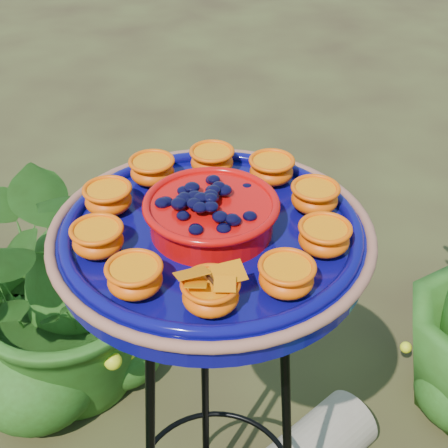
# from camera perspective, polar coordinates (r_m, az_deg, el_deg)

# --- Properties ---
(tripod_stand) EXTENTS (0.40, 0.41, 0.98)m
(tripod_stand) POSITION_cam_1_polar(r_m,az_deg,el_deg) (1.29, -0.91, -16.12)
(tripod_stand) COLOR black
(tripod_stand) RESTS_ON ground
(feeder_dish) EXTENTS (0.56, 0.56, 0.12)m
(feeder_dish) POSITION_cam_1_polar(r_m,az_deg,el_deg) (0.99, -1.14, -0.57)
(feeder_dish) COLOR #09075A
(feeder_dish) RESTS_ON tripod_stand
(shrub_back_left) EXTENTS (0.98, 0.93, 0.87)m
(shrub_back_left) POSITION_cam_1_polar(r_m,az_deg,el_deg) (1.89, -13.95, -4.18)
(shrub_back_left) COLOR #274C14
(shrub_back_left) RESTS_ON ground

